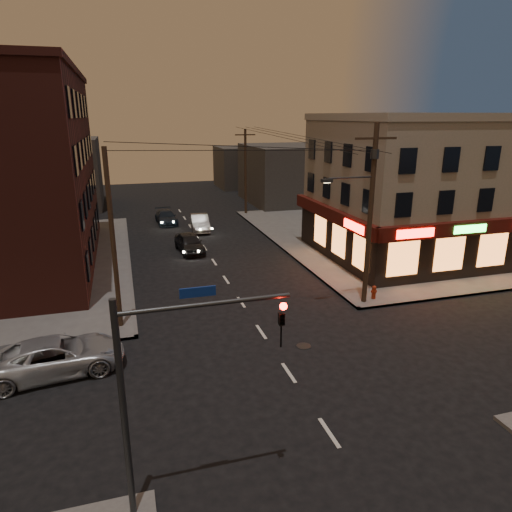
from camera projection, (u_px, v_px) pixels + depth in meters
name	position (u px, v px, depth m)	size (l,w,h in m)	color
ground	(289.00, 373.00, 19.41)	(120.00, 120.00, 0.00)	black
sidewalk_ne	(401.00, 235.00, 41.67)	(24.00, 28.00, 0.15)	#514F4C
pizza_building	(426.00, 187.00, 34.45)	(15.85, 12.85, 10.50)	gray
bg_building_ne_a	(289.00, 174.00, 56.99)	(10.00, 12.00, 7.00)	#3F3D3A
bg_building_nw	(60.00, 174.00, 53.21)	(9.00, 10.00, 8.00)	#3F3D3A
bg_building_ne_b	(244.00, 167.00, 69.43)	(8.00, 8.00, 6.00)	#3F3D3A
utility_pole_main	(369.00, 206.00, 24.84)	(4.20, 0.44, 10.00)	#382619
utility_pole_far	(246.00, 172.00, 49.21)	(0.26, 0.26, 9.00)	#382619
utility_pole_west	(113.00, 241.00, 22.16)	(0.24, 0.24, 9.00)	#382619
traffic_signal	(163.00, 377.00, 11.55)	(4.49, 0.32, 6.47)	#333538
suv_cross	(56.00, 356.00, 19.23)	(2.57, 5.57, 1.55)	#999BA1
sedan_near	(189.00, 243.00, 36.43)	(1.79, 4.44, 1.51)	black
sedan_mid	(200.00, 223.00, 43.29)	(1.60, 4.59, 1.51)	slate
sedan_far	(166.00, 217.00, 46.02)	(1.88, 4.63, 1.34)	black
fire_hydrant	(374.00, 292.00, 26.78)	(0.36, 0.36, 0.81)	maroon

